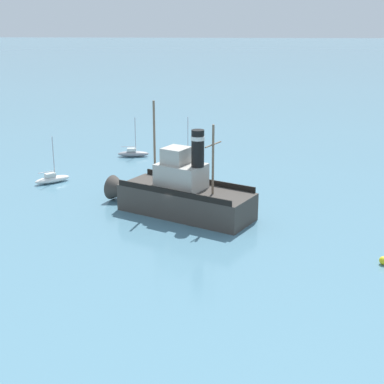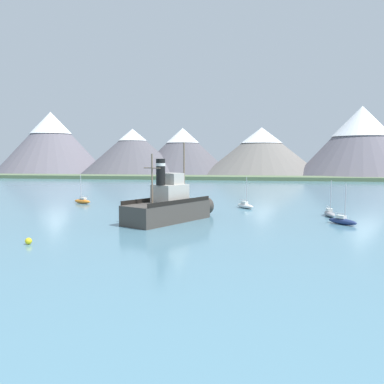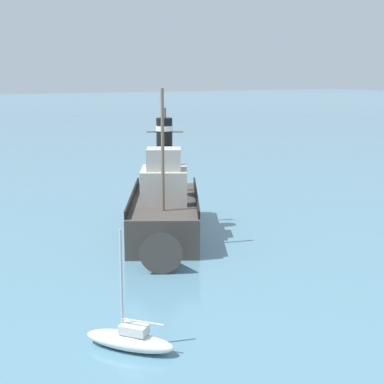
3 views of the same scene
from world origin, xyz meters
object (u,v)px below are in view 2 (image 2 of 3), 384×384
(sailboat_navy, at_px, (342,221))
(mooring_buoy, at_px, (29,241))
(sailboat_white, at_px, (245,205))
(sailboat_orange, at_px, (82,201))
(old_tugboat, at_px, (171,206))
(sailboat_grey, at_px, (330,213))

(sailboat_navy, xyz_separation_m, mooring_buoy, (-31.00, -15.87, -0.12))
(sailboat_white, distance_m, sailboat_navy, 17.89)
(sailboat_navy, bearing_deg, sailboat_orange, 158.43)
(old_tugboat, bearing_deg, sailboat_white, 57.42)
(sailboat_orange, height_order, mooring_buoy, sailboat_orange)
(sailboat_navy, relative_size, mooring_buoy, 7.93)
(old_tugboat, height_order, mooring_buoy, old_tugboat)
(sailboat_orange, bearing_deg, old_tugboat, -40.76)
(sailboat_white, bearing_deg, mooring_buoy, -123.22)
(old_tugboat, bearing_deg, mooring_buoy, -123.80)
(old_tugboat, distance_m, sailboat_grey, 21.68)
(old_tugboat, distance_m, mooring_buoy, 18.45)
(sailboat_white, relative_size, sailboat_grey, 1.00)
(sailboat_grey, xyz_separation_m, sailboat_orange, (-39.32, 9.20, 0.00))
(sailboat_navy, relative_size, sailboat_orange, 1.00)
(mooring_buoy, bearing_deg, sailboat_orange, 105.33)
(sailboat_navy, relative_size, sailboat_grey, 1.00)
(sailboat_white, xyz_separation_m, sailboat_orange, (-27.84, 2.24, 0.00))
(sailboat_white, height_order, sailboat_navy, same)
(sailboat_white, bearing_deg, old_tugboat, -122.58)
(old_tugboat, height_order, sailboat_orange, old_tugboat)
(sailboat_navy, height_order, sailboat_orange, same)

